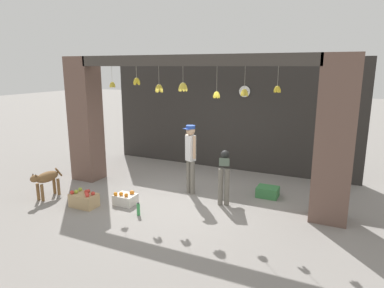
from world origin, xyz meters
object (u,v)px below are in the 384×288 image
Objects in this scene: produce_box_green at (268,192)px; water_bottle at (138,209)px; dog at (46,179)px; shopkeeper at (191,154)px; wall_clock at (245,91)px; worker_stooping at (224,171)px; fruit_crate_apples at (84,200)px; fruit_crate_oranges at (125,199)px.

produce_box_green is 3.04m from water_bottle.
produce_box_green is at bearing 118.64° from dog.
wall_clock is (0.58, 2.30, 1.32)m from shopkeeper.
worker_stooping is 1.86× the size of fruit_crate_apples.
worker_stooping is at bearing 30.12° from fruit_crate_oranges.
produce_box_green is 1.47× the size of wall_clock.
worker_stooping is 3.13m from fruit_crate_apples.
worker_stooping is at bearing 115.32° from dog.
fruit_crate_apples is at bearing -146.76° from produce_box_green.
produce_box_green is (3.48, 2.28, -0.04)m from fruit_crate_apples.
wall_clock is at bearing -78.87° from shopkeeper.
worker_stooping is (0.89, -0.12, -0.26)m from shopkeeper.
dog is 1.90× the size of fruit_crate_oranges.
fruit_crate_apples is 1.32m from water_bottle.
dog reaches higher than fruit_crate_oranges.
fruit_crate_oranges is 0.79× the size of fruit_crate_apples.
wall_clock is at bearing 78.96° from worker_stooping.
shopkeeper is at bearing 153.99° from worker_stooping.
dog is 2.48m from water_bottle.
worker_stooping is 2.19× the size of produce_box_green.
shopkeeper is 5.99× the size of water_bottle.
fruit_crate_apples is 5.11m from wall_clock.
fruit_crate_oranges is 1.37× the size of wall_clock.
wall_clock reaches higher than water_bottle.
shopkeeper reaches higher than water_bottle.
shopkeeper reaches higher than produce_box_green.
produce_box_green is (2.75, 1.78, -0.00)m from fruit_crate_oranges.
dog is at bearing -177.77° from water_bottle.
shopkeeper is 1.81m from fruit_crate_oranges.
shopkeeper is at bearing 44.65° from fruit_crate_apples.
fruit_crate_oranges reaches higher than produce_box_green.
worker_stooping is 2.90m from wall_clock.
worker_stooping is 2.06m from water_bottle.
fruit_crate_apples is 2.09× the size of water_bottle.
fruit_crate_apples reaches higher than fruit_crate_oranges.
wall_clock is at bearing 141.77° from dog.
worker_stooping reaches higher than fruit_crate_oranges.
produce_box_green is at bearing 32.91° from fruit_crate_oranges.
wall_clock reaches higher than produce_box_green.
shopkeeper is at bearing -162.22° from produce_box_green.
shopkeeper is at bearing 50.30° from fruit_crate_oranges.
worker_stooping is 2.36× the size of fruit_crate_oranges.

